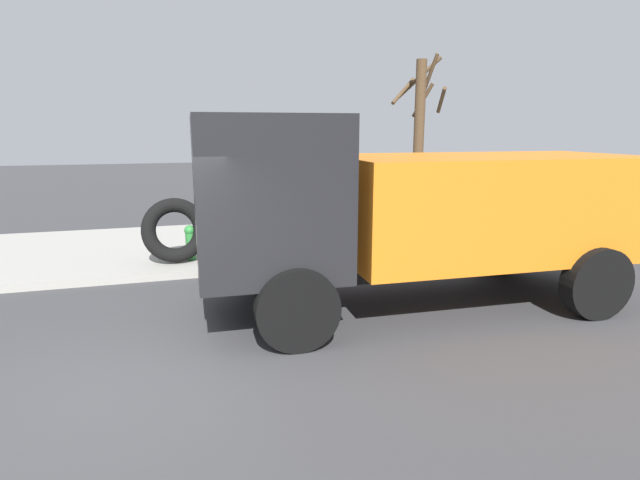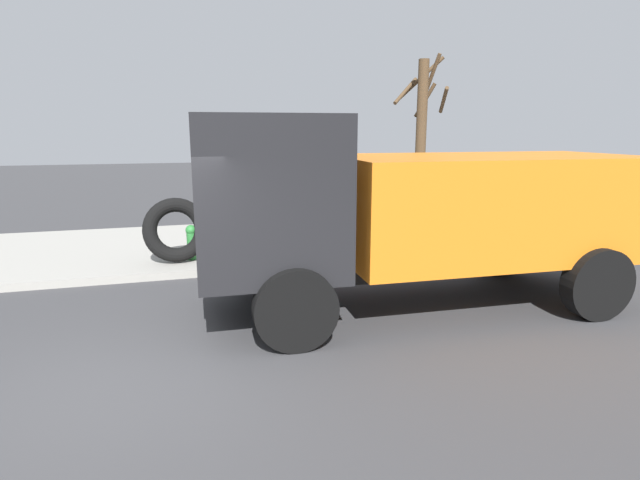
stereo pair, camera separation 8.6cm
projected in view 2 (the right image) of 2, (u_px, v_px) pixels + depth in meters
name	position (u px, v px, depth m)	size (l,w,h in m)	color
ground_plane	(125.00, 381.00, 5.76)	(80.00, 80.00, 0.00)	#38383A
sidewalk_curb	(149.00, 249.00, 11.85)	(36.00, 5.00, 0.15)	#99968E
fire_hydrant	(192.00, 241.00, 10.49)	(0.22, 0.50, 0.73)	#2D8438
loose_tire	(176.00, 230.00, 10.23)	(1.31, 1.31, 0.29)	black
stop_sign	(317.00, 188.00, 10.44)	(0.76, 0.08, 2.13)	gray
dump_truck_orange	(411.00, 207.00, 7.93)	(7.09, 3.01, 3.00)	orange
bare_tree	(421.00, 138.00, 13.43)	(1.56, 1.54, 4.58)	#4C3823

